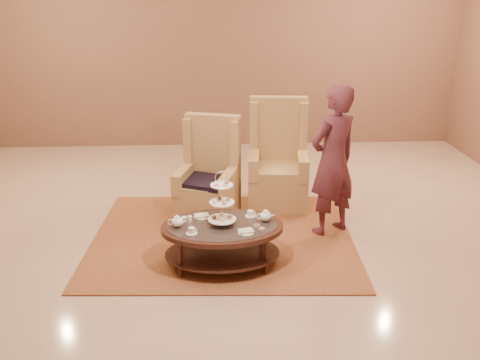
{
  "coord_description": "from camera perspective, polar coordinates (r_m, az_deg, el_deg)",
  "views": [
    {
      "loc": [
        -0.18,
        -5.11,
        2.65
      ],
      "look_at": [
        0.09,
        0.2,
        0.71
      ],
      "focal_mm": 40.0,
      "sensor_mm": 36.0,
      "label": 1
    }
  ],
  "objects": [
    {
      "name": "ground",
      "position": [
        5.76,
        -0.83,
        -7.36
      ],
      "size": [
        8.0,
        8.0,
        0.0
      ],
      "primitive_type": "plane",
      "color": "#C9AE95",
      "rests_on": "ground"
    },
    {
      "name": "ceiling",
      "position": [
        5.76,
        -0.83,
        -7.36
      ],
      "size": [
        8.0,
        8.0,
        0.02
      ],
      "primitive_type": "cube",
      "color": "silver",
      "rests_on": "ground"
    },
    {
      "name": "wall_back",
      "position": [
        9.15,
        -1.89,
        14.42
      ],
      "size": [
        8.0,
        0.04,
        3.5
      ],
      "primitive_type": "cube",
      "color": "brown",
      "rests_on": "ground"
    },
    {
      "name": "rug",
      "position": [
        6.0,
        -1.86,
        -6.11
      ],
      "size": [
        2.97,
        2.52,
        0.02
      ],
      "rotation": [
        0.0,
        0.0,
        -0.05
      ],
      "color": "#A56A3A",
      "rests_on": "ground"
    },
    {
      "name": "tea_table",
      "position": [
        5.28,
        -1.91,
        -5.6
      ],
      "size": [
        1.22,
        0.86,
        1.01
      ],
      "rotation": [
        0.0,
        0.0,
        0.03
      ],
      "color": "black",
      "rests_on": "ground"
    },
    {
      "name": "armchair_left",
      "position": [
        6.37,
        -3.28,
        -0.51
      ],
      "size": [
        0.82,
        0.84,
        1.23
      ],
      "rotation": [
        0.0,
        0.0,
        -0.27
      ],
      "color": "tan",
      "rests_on": "ground"
    },
    {
      "name": "armchair_right",
      "position": [
        6.8,
        4.04,
        1.14
      ],
      "size": [
        0.79,
        0.82,
        1.34
      ],
      "rotation": [
        0.0,
        0.0,
        -0.1
      ],
      "color": "tan",
      "rests_on": "ground"
    },
    {
      "name": "person",
      "position": [
        5.91,
        9.89,
        2.02
      ],
      "size": [
        0.74,
        0.67,
        1.7
      ],
      "rotation": [
        0.0,
        0.0,
        3.68
      ],
      "color": "#50222C",
      "rests_on": "ground"
    }
  ]
}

